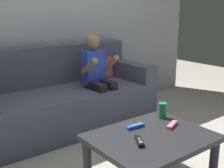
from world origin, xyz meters
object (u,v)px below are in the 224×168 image
person_seated_on_couch (98,75)px  soda_can (162,111)px  game_remote_blue_far_corner (135,126)px  game_remote_black_near_edge (139,141)px  game_remote_pink_center (172,125)px  coffee_table (151,145)px  couch (64,100)px

person_seated_on_couch → soda_can: person_seated_on_couch is taller
person_seated_on_couch → game_remote_blue_far_corner: bearing=-111.6°
game_remote_black_near_edge → game_remote_pink_center: (0.37, 0.05, 0.00)m
game_remote_pink_center → coffee_table: bearing=-175.7°
person_seated_on_couch → coffee_table: (-0.42, -1.23, -0.21)m
couch → game_remote_pink_center: bearing=-84.8°
coffee_table → game_remote_pink_center: (0.22, 0.02, 0.08)m
coffee_table → game_remote_pink_center: bearing=4.3°
soda_can → game_remote_black_near_edge: bearing=-153.8°
soda_can → game_remote_pink_center: bearing=-112.8°
couch → person_seated_on_couch: person_seated_on_couch is taller
person_seated_on_couch → game_remote_black_near_edge: person_seated_on_couch is taller
couch → game_remote_blue_far_corner: couch is taller
couch → game_remote_black_near_edge: bearing=-99.4°
person_seated_on_couch → coffee_table: size_ratio=1.25×
game_remote_blue_far_corner → soda_can: bearing=3.9°
game_remote_blue_far_corner → game_remote_black_near_edge: bearing=-125.8°
couch → game_remote_pink_center: (0.13, -1.40, 0.14)m
person_seated_on_couch → game_remote_pink_center: 1.24m
coffee_table → game_remote_blue_far_corner: size_ratio=5.54×
couch → coffee_table: size_ratio=2.44×
soda_can → coffee_table: bearing=-148.5°
couch → person_seated_on_couch: bearing=-29.3°
couch → game_remote_black_near_edge: couch is taller
coffee_table → game_remote_pink_center: size_ratio=5.52×
person_seated_on_couch → game_remote_blue_far_corner: size_ratio=6.91×
person_seated_on_couch → game_remote_black_near_edge: size_ratio=7.10×
coffee_table → couch: bearing=86.1°
coffee_table → game_remote_blue_far_corner: (-0.00, 0.16, 0.08)m
coffee_table → game_remote_blue_far_corner: game_remote_blue_far_corner is taller
couch → game_remote_blue_far_corner: size_ratio=13.50×
game_remote_blue_far_corner → game_remote_pink_center: bearing=-32.1°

